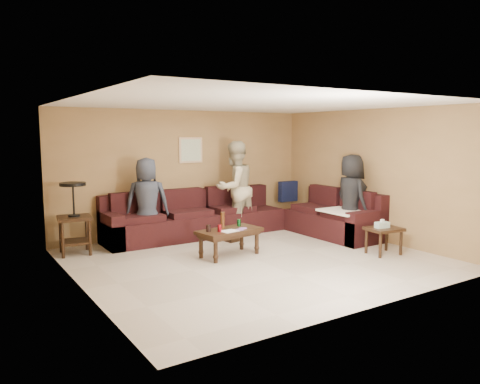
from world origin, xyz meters
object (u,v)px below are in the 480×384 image
at_px(side_table_right, 384,231).
at_px(person_right, 351,197).
at_px(waste_bin, 232,235).
at_px(person_middle, 235,188).
at_px(person_left, 147,201).
at_px(sectional_sofa, 246,220).
at_px(end_table_left, 74,217).
at_px(coffee_table, 229,233).

height_order(side_table_right, person_right, person_right).
xyz_separation_m(waste_bin, person_middle, (0.43, 0.57, 0.81)).
distance_m(person_left, person_middle, 1.85).
xyz_separation_m(sectional_sofa, person_middle, (-0.04, 0.34, 0.62)).
distance_m(sectional_sofa, person_right, 2.09).
distance_m(waste_bin, person_middle, 1.08).
bearing_deg(side_table_right, sectional_sofa, 116.33).
height_order(sectional_sofa, end_table_left, end_table_left).
distance_m(coffee_table, side_table_right, 2.61).
relative_size(sectional_sofa, person_right, 2.82).
relative_size(coffee_table, person_right, 0.70).
relative_size(coffee_table, end_table_left, 0.94).
bearing_deg(sectional_sofa, coffee_table, -133.99).
bearing_deg(person_right, person_left, 73.22).
height_order(sectional_sofa, person_left, person_left).
distance_m(coffee_table, person_right, 2.63).
bearing_deg(coffee_table, person_middle, 54.82).
xyz_separation_m(coffee_table, side_table_right, (2.25, -1.32, 0.01)).
relative_size(sectional_sofa, person_middle, 2.47).
bearing_deg(person_left, side_table_right, 161.23).
bearing_deg(side_table_right, waste_bin, 127.24).
bearing_deg(sectional_sofa, person_middle, 97.14).
bearing_deg(side_table_right, person_middle, 114.18).
distance_m(person_left, person_right, 3.84).
bearing_deg(waste_bin, person_middle, 53.17).
xyz_separation_m(coffee_table, person_right, (2.59, -0.24, 0.44)).
bearing_deg(side_table_right, person_right, 72.84).
xyz_separation_m(end_table_left, waste_bin, (2.72, -0.65, -0.51)).
xyz_separation_m(person_left, person_middle, (1.85, -0.08, 0.14)).
distance_m(end_table_left, waste_bin, 2.84).
height_order(sectional_sofa, waste_bin, sectional_sofa).
bearing_deg(waste_bin, person_right, -29.01).
height_order(waste_bin, person_left, person_left).
distance_m(waste_bin, person_right, 2.39).
xyz_separation_m(waste_bin, person_left, (-1.42, 0.65, 0.68)).
xyz_separation_m(sectional_sofa, coffee_table, (-1.06, -1.09, 0.06)).
height_order(coffee_table, side_table_right, coffee_table).
bearing_deg(person_left, coffee_table, 142.66).
relative_size(coffee_table, side_table_right, 1.88).
bearing_deg(side_table_right, person_left, 137.37).
relative_size(waste_bin, person_left, 0.16).
height_order(sectional_sofa, side_table_right, sectional_sofa).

